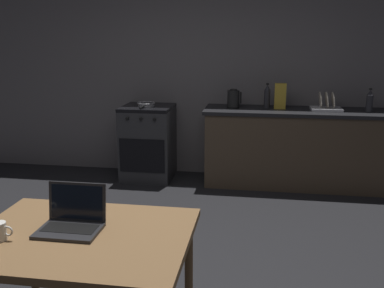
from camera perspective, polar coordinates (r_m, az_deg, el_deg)
name	(u,v)px	position (r m, az deg, el deg)	size (l,w,h in m)	color
ground_plane	(140,283)	(3.30, -6.86, -17.64)	(12.00, 12.00, 0.00)	black
back_wall	(219,65)	(5.42, 3.59, 10.37)	(6.40, 0.10, 2.76)	slate
kitchen_counter	(297,148)	(5.22, 13.60, -0.47)	(2.16, 0.64, 0.90)	#4C3D2D
stove_oven	(148,142)	(5.36, -5.78, 0.22)	(0.60, 0.62, 0.90)	#2D2D30
dining_table	(82,248)	(2.38, -14.29, -13.08)	(1.12, 0.86, 0.74)	brown
laptop	(72,221)	(2.39, -15.55, -9.75)	(0.32, 0.25, 0.23)	#232326
electric_kettle	(233,99)	(5.10, 5.47, 5.91)	(0.17, 0.15, 0.22)	black
bottle	(370,101)	(5.18, 22.33, 5.27)	(0.07, 0.07, 0.27)	#2D2D33
frying_pan	(146,104)	(5.24, -6.08, 5.22)	(0.22, 0.39, 0.05)	gray
coffee_mug	(0,231)	(2.39, -23.97, -10.46)	(0.11, 0.07, 0.09)	silver
cereal_box	(280,96)	(5.11, 11.53, 6.19)	(0.13, 0.05, 0.30)	gold
dish_rack	(326,106)	(5.15, 17.25, 4.77)	(0.34, 0.26, 0.21)	silver
bottle_b	(267,96)	(5.17, 9.85, 6.21)	(0.07, 0.07, 0.29)	#2D2D33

